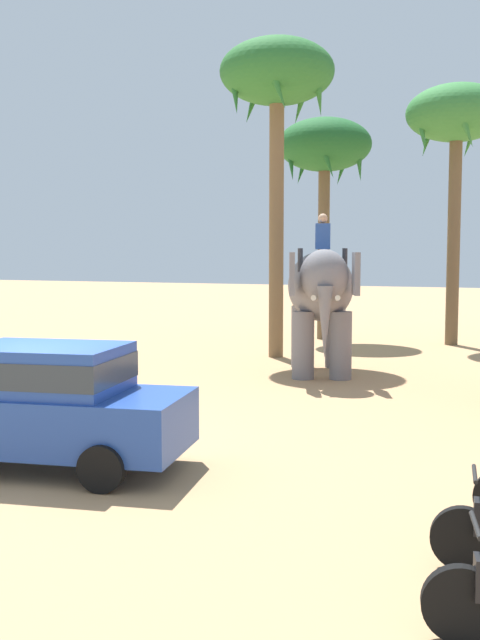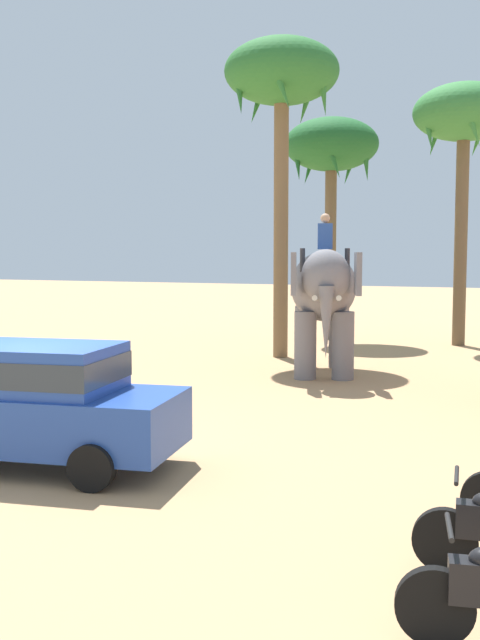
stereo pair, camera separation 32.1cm
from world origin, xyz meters
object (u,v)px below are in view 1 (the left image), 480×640
(elephant_with_mahout, at_px, (321,293))
(palm_tree_left_of_road, at_px, (324,151))
(car_sedan_foreground, at_px, (41,401))
(palm_tree_near_hut, at_px, (457,121))
(palm_tree_behind_elephant, at_px, (277,82))

(elephant_with_mahout, distance_m, palm_tree_left_of_road, 9.01)
(car_sedan_foreground, height_order, palm_tree_left_of_road, palm_tree_left_of_road)
(car_sedan_foreground, height_order, palm_tree_near_hut, palm_tree_near_hut)
(elephant_with_mahout, relative_size, palm_tree_near_hut, 0.48)
(palm_tree_behind_elephant, height_order, palm_tree_left_of_road, palm_tree_behind_elephant)
(elephant_with_mahout, bearing_deg, palm_tree_near_hut, 74.04)
(elephant_with_mahout, xyz_separation_m, palm_tree_left_of_road, (-2.21, 7.50, 4.47))
(elephant_with_mahout, height_order, palm_tree_near_hut, palm_tree_near_hut)
(palm_tree_behind_elephant, bearing_deg, palm_tree_near_hut, 49.49)
(palm_tree_near_hut, bearing_deg, elephant_with_mahout, -105.96)
(car_sedan_foreground, bearing_deg, elephant_with_mahout, 82.88)
(elephant_with_mahout, bearing_deg, palm_tree_left_of_road, 106.41)
(car_sedan_foreground, relative_size, palm_tree_left_of_road, 0.57)
(palm_tree_near_hut, distance_m, palm_tree_left_of_road, 4.41)
(palm_tree_near_hut, bearing_deg, car_sedan_foreground, -101.14)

